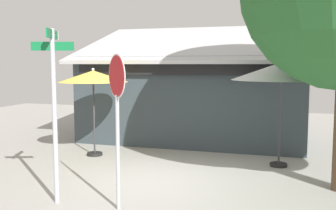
{
  "coord_description": "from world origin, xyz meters",
  "views": [
    {
      "loc": [
        2.76,
        -8.15,
        2.63
      ],
      "look_at": [
        -0.09,
        1.2,
        1.6
      ],
      "focal_mm": 41.61,
      "sensor_mm": 36.0,
      "label": 1
    }
  ],
  "objects_px": {
    "street_sign_post": "(54,100)",
    "patio_umbrella_mustard_left": "(93,77)",
    "patio_umbrella_ivory_center": "(281,72)",
    "stop_sign": "(117,102)"
  },
  "relations": [
    {
      "from": "street_sign_post",
      "to": "patio_umbrella_ivory_center",
      "type": "relative_size",
      "value": 1.19
    },
    {
      "from": "stop_sign",
      "to": "street_sign_post",
      "type": "bearing_deg",
      "value": -178.04
    },
    {
      "from": "patio_umbrella_mustard_left",
      "to": "patio_umbrella_ivory_center",
      "type": "height_order",
      "value": "patio_umbrella_ivory_center"
    },
    {
      "from": "street_sign_post",
      "to": "patio_umbrella_mustard_left",
      "type": "xyz_separation_m",
      "value": [
        -1.13,
        3.69,
        0.29
      ]
    },
    {
      "from": "stop_sign",
      "to": "patio_umbrella_ivory_center",
      "type": "relative_size",
      "value": 1.02
    },
    {
      "from": "patio_umbrella_mustard_left",
      "to": "patio_umbrella_ivory_center",
      "type": "distance_m",
      "value": 5.13
    },
    {
      "from": "patio_umbrella_mustard_left",
      "to": "patio_umbrella_ivory_center",
      "type": "relative_size",
      "value": 0.92
    },
    {
      "from": "street_sign_post",
      "to": "stop_sign",
      "type": "relative_size",
      "value": 1.17
    },
    {
      "from": "stop_sign",
      "to": "patio_umbrella_mustard_left",
      "type": "relative_size",
      "value": 1.11
    },
    {
      "from": "stop_sign",
      "to": "patio_umbrella_mustard_left",
      "type": "distance_m",
      "value": 4.37
    }
  ]
}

